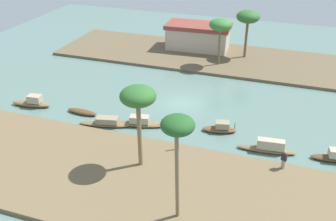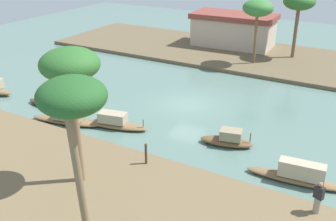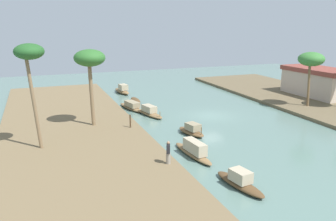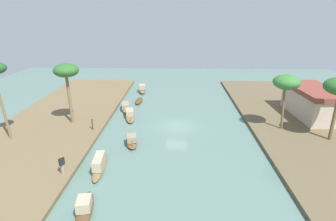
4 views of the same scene
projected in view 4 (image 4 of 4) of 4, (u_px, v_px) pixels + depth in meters
river_water at (177, 126)px, 32.44m from camera, size 72.32×72.32×0.00m
riverbank_left at (57, 123)px, 32.84m from camera, size 43.56×12.08×0.35m
riverbank_right at (301, 126)px, 31.92m from camera, size 43.56×12.08×0.35m
sampan_with_tall_canopy at (132, 141)px, 27.62m from camera, size 3.38×1.82×1.06m
sampan_upstream_small at (142, 89)px, 46.45m from camera, size 4.40×1.67×1.31m
sampan_midstream at (130, 115)px, 34.73m from camera, size 4.60×2.02×1.05m
sampan_with_red_awning at (139, 101)px, 41.04m from camera, size 3.40×1.09×0.44m
sampan_open_hull at (85, 208)px, 18.07m from camera, size 4.16×1.65×1.09m
sampan_near_left_bank at (99, 164)px, 23.25m from camera, size 5.11×1.39×1.22m
sampan_foreground at (125, 107)px, 37.80m from camera, size 5.15×2.08×0.94m
person_on_near_bank at (62, 165)px, 21.78m from camera, size 0.49×0.40×1.60m
mooring_post at (92, 124)px, 30.29m from camera, size 0.14×0.14×1.21m
palm_tree_left_near at (66, 72)px, 30.49m from camera, size 2.77×2.77×6.95m
palm_tree_right_tall at (287, 83)px, 29.04m from camera, size 2.84×2.84×6.06m
riverside_building at (313, 102)px, 33.99m from camera, size 9.22×5.01×3.55m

